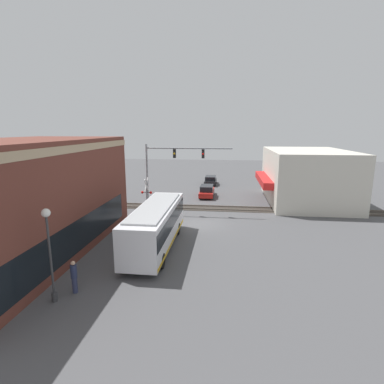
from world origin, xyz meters
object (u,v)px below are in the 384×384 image
at_px(parked_car_red, 207,191).
at_px(pedestrian_at_crossing, 161,205).
at_px(streetlamp, 49,247).
at_px(crossing_signal, 147,192).
at_px(parked_car_black, 211,180).
at_px(pedestrian_by_lamp, 74,276).
at_px(city_bus, 156,225).

relative_size(parked_car_red, pedestrian_at_crossing, 2.57).
bearing_deg(streetlamp, crossing_signal, -1.65).
bearing_deg(crossing_signal, pedestrian_at_crossing, -87.08).
relative_size(parked_car_red, parked_car_black, 1.04).
relative_size(parked_car_black, pedestrian_by_lamp, 2.47).
relative_size(city_bus, pedestrian_by_lamp, 5.62).
relative_size(crossing_signal, streetlamp, 0.77).
bearing_deg(city_bus, crossing_signal, 19.17).
height_order(streetlamp, parked_car_red, streetlamp).
distance_m(city_bus, streetlamp, 8.56).
height_order(crossing_signal, pedestrian_at_crossing, crossing_signal).
xyz_separation_m(pedestrian_by_lamp, pedestrian_at_crossing, (15.71, -1.35, 0.01)).
xyz_separation_m(crossing_signal, pedestrian_by_lamp, (-15.63, -0.16, -1.35)).
distance_m(city_bus, crossing_signal, 9.39).
bearing_deg(streetlamp, parked_car_red, -13.62).
relative_size(streetlamp, pedestrian_by_lamp, 2.70).
relative_size(streetlamp, parked_car_black, 1.09).
bearing_deg(parked_car_black, pedestrian_by_lamp, 170.61).
height_order(crossing_signal, parked_car_red, crossing_signal).
bearing_deg(pedestrian_at_crossing, crossing_signal, 92.92).
xyz_separation_m(crossing_signal, parked_car_red, (8.85, -5.68, -1.59)).
bearing_deg(streetlamp, parked_car_black, -10.18).
bearing_deg(pedestrian_by_lamp, pedestrian_at_crossing, -4.91).
bearing_deg(parked_car_black, crossing_signal, 162.24).
bearing_deg(streetlamp, pedestrian_at_crossing, -6.81).
xyz_separation_m(city_bus, parked_car_black, (26.59, -2.60, -1.13)).
distance_m(city_bus, pedestrian_by_lamp, 7.42).
height_order(city_bus, parked_car_black, city_bus).
relative_size(parked_car_red, pedestrian_by_lamp, 2.58).
bearing_deg(city_bus, pedestrian_at_crossing, 9.97).
bearing_deg(pedestrian_at_crossing, streetlamp, 173.19).
bearing_deg(city_bus, parked_car_black, -5.58).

